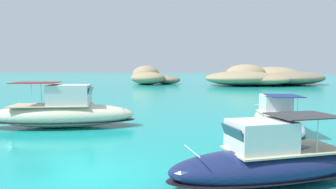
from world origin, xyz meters
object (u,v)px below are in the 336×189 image
(motorboat_cream, at_px, (63,113))
(islet_large, at_px, (263,77))
(motorboat_white, at_px, (276,120))
(islet_small, at_px, (150,77))
(motorboat_navy, at_px, (269,162))

(motorboat_cream, bearing_deg, islet_large, 74.22)
(motorboat_cream, bearing_deg, motorboat_white, 6.89)
(islet_large, bearing_deg, islet_small, -173.06)
(islet_large, bearing_deg, motorboat_white, -92.15)
(islet_small, relative_size, motorboat_navy, 1.94)
(motorboat_navy, xyz_separation_m, motorboat_white, (1.10, 9.23, 0.03))
(islet_large, height_order, motorboat_cream, islet_large)
(islet_large, height_order, motorboat_white, islet_large)
(motorboat_cream, distance_m, motorboat_white, 14.50)
(islet_large, distance_m, islet_small, 27.83)
(islet_small, distance_m, motorboat_white, 59.17)
(motorboat_cream, distance_m, motorboat_navy, 15.26)
(motorboat_white, bearing_deg, islet_small, 115.52)
(islet_large, height_order, islet_small, islet_large)
(islet_small, bearing_deg, islet_large, 6.94)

